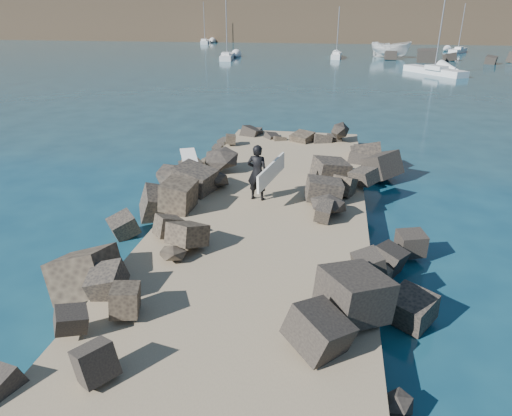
% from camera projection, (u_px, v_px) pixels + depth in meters
% --- Properties ---
extents(ground, '(800.00, 800.00, 0.00)m').
position_uv_depth(ground, '(262.00, 241.00, 13.39)').
color(ground, '#0F384C').
rests_on(ground, ground).
extents(jetty, '(6.00, 26.00, 0.60)m').
position_uv_depth(jetty, '(249.00, 267.00, 11.47)').
color(jetty, '#8C7759').
rests_on(jetty, ground).
extents(riprap_left, '(2.60, 22.00, 1.00)m').
position_uv_depth(riprap_left, '(147.00, 242.00, 12.30)').
color(riprap_left, '#272421').
rests_on(riprap_left, ground).
extents(riprap_right, '(2.60, 22.00, 1.00)m').
position_uv_depth(riprap_right, '(367.00, 260.00, 11.38)').
color(riprap_right, black).
rests_on(riprap_right, ground).
extents(surfboard_resting, '(1.40, 2.22, 0.07)m').
position_uv_depth(surfboard_resting, '(191.00, 166.00, 16.60)').
color(surfboard_resting, white).
rests_on(surfboard_resting, riprap_left).
extents(boat_imported, '(6.34, 4.75, 2.31)m').
position_uv_depth(boat_imported, '(391.00, 49.00, 65.85)').
color(boat_imported, silver).
rests_on(boat_imported, ground).
extents(surfer_with_board, '(1.10, 2.21, 1.82)m').
position_uv_depth(surfer_with_board, '(259.00, 172.00, 14.46)').
color(surfer_with_board, black).
rests_on(surfer_with_board, jetty).
extents(sailboat_e, '(2.82, 6.84, 8.09)m').
position_uv_depth(sailboat_e, '(205.00, 42.00, 94.62)').
color(sailboat_e, white).
rests_on(sailboat_e, ground).
extents(sailboat_f, '(2.14, 5.86, 7.06)m').
position_uv_depth(sailboat_f, '(509.00, 43.00, 92.13)').
color(sailboat_f, white).
rests_on(sailboat_f, ground).
extents(sailboat_a, '(2.48, 7.05, 8.35)m').
position_uv_depth(sailboat_a, '(227.00, 57.00, 63.94)').
color(sailboat_a, white).
rests_on(sailboat_a, ground).
extents(sailboat_d, '(3.97, 6.07, 7.48)m').
position_uv_depth(sailboat_d, '(458.00, 51.00, 73.71)').
color(sailboat_d, white).
rests_on(sailboat_d, ground).
extents(sailboat_b, '(1.47, 5.69, 6.96)m').
position_uv_depth(sailboat_b, '(336.00, 56.00, 65.46)').
color(sailboat_b, white).
rests_on(sailboat_b, ground).
extents(sailboat_c, '(5.82, 7.34, 9.27)m').
position_uv_depth(sailboat_c, '(435.00, 71.00, 48.78)').
color(sailboat_c, white).
rests_on(sailboat_c, ground).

